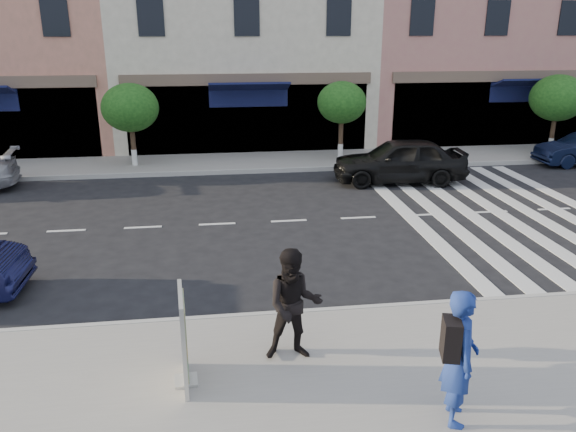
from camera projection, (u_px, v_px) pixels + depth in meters
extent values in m
plane|color=black|center=(314.00, 282.00, 11.97)|extent=(120.00, 120.00, 0.00)
cube|color=gray|center=(359.00, 385.00, 8.42)|extent=(60.00, 4.50, 0.15)
cube|color=gray|center=(265.00, 162.00, 22.26)|extent=(60.00, 3.00, 0.15)
cube|color=beige|center=(240.00, 19.00, 26.09)|extent=(11.00, 9.00, 11.00)
cylinder|color=#473323|center=(133.00, 144.00, 21.16)|extent=(0.18, 0.18, 1.60)
cylinder|color=silver|center=(135.00, 157.00, 21.32)|extent=(0.20, 0.20, 0.60)
ellipsoid|color=#154112|center=(130.00, 108.00, 20.72)|extent=(2.10, 2.10, 1.79)
cylinder|color=#473323|center=(341.00, 138.00, 22.16)|extent=(0.18, 0.18, 1.71)
cylinder|color=silver|center=(340.00, 151.00, 22.34)|extent=(0.20, 0.20, 0.60)
ellipsoid|color=#154112|center=(342.00, 102.00, 21.72)|extent=(1.90, 1.90, 1.62)
cylinder|color=#473323|center=(552.00, 133.00, 23.31)|extent=(0.18, 0.18, 1.65)
cylinder|color=silver|center=(550.00, 145.00, 23.48)|extent=(0.20, 0.20, 0.60)
ellipsoid|color=#154112|center=(558.00, 98.00, 22.85)|extent=(2.20, 2.20, 1.87)
imported|color=navy|center=(460.00, 357.00, 7.29)|extent=(0.61, 0.78, 1.90)
imported|color=black|center=(294.00, 305.00, 8.72)|extent=(0.93, 0.74, 1.84)
cube|color=beige|center=(186.00, 381.00, 8.35)|extent=(0.36, 0.36, 0.05)
cube|color=beige|center=(183.00, 339.00, 8.13)|extent=(0.13, 0.96, 1.46)
cube|color=#D88C3F|center=(186.00, 335.00, 8.12)|extent=(0.08, 0.79, 1.13)
imported|color=black|center=(399.00, 160.00, 19.40)|extent=(4.66, 2.13, 1.55)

